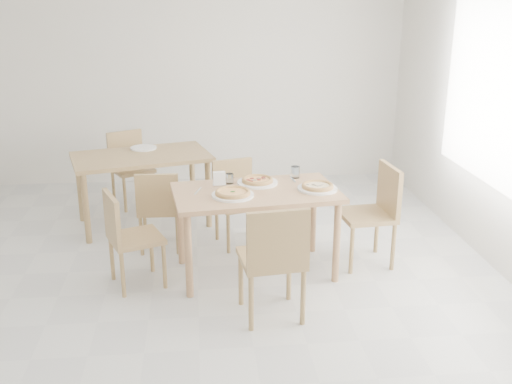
{
  "coord_description": "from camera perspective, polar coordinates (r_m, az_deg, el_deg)",
  "views": [
    {
      "loc": [
        0.4,
        -4.0,
        2.34
      ],
      "look_at": [
        0.88,
        0.72,
        0.74
      ],
      "focal_mm": 42.0,
      "sensor_mm": 36.0,
      "label": 1
    }
  ],
  "objects": [
    {
      "name": "main_table",
      "position": [
        5.04,
        -0.0,
        -0.87
      ],
      "size": [
        1.45,
        0.93,
        0.75
      ],
      "rotation": [
        0.0,
        0.0,
        0.12
      ],
      "color": "tan",
      "rests_on": "ground"
    },
    {
      "name": "chair_south",
      "position": [
        4.34,
        1.74,
        -6.01
      ],
      "size": [
        0.5,
        0.5,
        0.91
      ],
      "rotation": [
        0.0,
        0.0,
        3.26
      ],
      "color": "tan",
      "rests_on": "ground"
    },
    {
      "name": "chair_north",
      "position": [
        5.76,
        -1.9,
        -0.36
      ],
      "size": [
        0.49,
        0.49,
        0.8
      ],
      "rotation": [
        0.0,
        0.0,
        0.28
      ],
      "color": "tan",
      "rests_on": "ground"
    },
    {
      "name": "chair_west",
      "position": [
        4.98,
        -12.25,
        -3.84
      ],
      "size": [
        0.52,
        0.52,
        0.82
      ],
      "rotation": [
        0.0,
        0.0,
        1.94
      ],
      "color": "tan",
      "rests_on": "ground"
    },
    {
      "name": "chair_east",
      "position": [
        5.39,
        11.33,
        -1.47
      ],
      "size": [
        0.48,
        0.48,
        0.9
      ],
      "rotation": [
        0.0,
        0.0,
        -1.48
      ],
      "color": "tan",
      "rests_on": "ground"
    },
    {
      "name": "plate_margherita",
      "position": [
        4.88,
        -2.23,
        -0.3
      ],
      "size": [
        0.35,
        0.35,
        0.02
      ],
      "primitive_type": "cylinder",
      "color": "white",
      "rests_on": "main_table"
    },
    {
      "name": "plate_mushroom",
      "position": [
        5.06,
        5.87,
        0.34
      ],
      "size": [
        0.34,
        0.34,
        0.02
      ],
      "primitive_type": "cylinder",
      "color": "white",
      "rests_on": "main_table"
    },
    {
      "name": "plate_pepperoni",
      "position": [
        5.19,
        0.14,
        0.91
      ],
      "size": [
        0.35,
        0.35,
        0.02
      ],
      "primitive_type": "cylinder",
      "color": "white",
      "rests_on": "main_table"
    },
    {
      "name": "pizza_margherita",
      "position": [
        4.87,
        -2.23,
        -0.05
      ],
      "size": [
        0.33,
        0.33,
        0.03
      ],
      "rotation": [
        0.0,
        0.0,
        -0.13
      ],
      "color": "#DEB468",
      "rests_on": "plate_margherita"
    },
    {
      "name": "pizza_mushroom",
      "position": [
        5.05,
        5.88,
        0.59
      ],
      "size": [
        0.28,
        0.28,
        0.03
      ],
      "rotation": [
        0.0,
        0.0,
        0.05
      ],
      "color": "#DEB468",
      "rests_on": "plate_mushroom"
    },
    {
      "name": "pizza_pepperoni",
      "position": [
        5.18,
        0.14,
        1.15
      ],
      "size": [
        0.32,
        0.32,
        0.03
      ],
      "rotation": [
        0.0,
        0.0,
        0.22
      ],
      "color": "#DEB468",
      "rests_on": "plate_pepperoni"
    },
    {
      "name": "tumbler_a",
      "position": [
        5.35,
        3.76,
        1.9
      ],
      "size": [
        0.08,
        0.08,
        0.1
      ],
      "primitive_type": "cylinder",
      "color": "white",
      "rests_on": "main_table"
    },
    {
      "name": "tumbler_b",
      "position": [
        5.19,
        -2.54,
        1.29
      ],
      "size": [
        0.07,
        0.07,
        0.09
      ],
      "primitive_type": "cylinder",
      "color": "white",
      "rests_on": "main_table"
    },
    {
      "name": "napkin_holder",
      "position": [
        5.11,
        -3.51,
        1.21
      ],
      "size": [
        0.12,
        0.07,
        0.13
      ],
      "rotation": [
        0.0,
        0.0,
        0.09
      ],
      "color": "silver",
      "rests_on": "main_table"
    },
    {
      "name": "fork_a",
      "position": [
        5.31,
        3.51,
        1.23
      ],
      "size": [
        0.03,
        0.19,
        0.01
      ],
      "primitive_type": "cube",
      "rotation": [
        0.0,
        0.0,
        0.08
      ],
      "color": "silver",
      "rests_on": "main_table"
    },
    {
      "name": "fork_b",
      "position": [
        5.01,
        -5.57,
        0.07
      ],
      "size": [
        0.07,
        0.19,
        0.01
      ],
      "primitive_type": "cube",
      "rotation": [
        0.0,
        0.0,
        -0.29
      ],
      "color": "silver",
      "rests_on": "main_table"
    },
    {
      "name": "second_table",
      "position": [
        6.24,
        -10.85,
        2.67
      ],
      "size": [
        1.51,
        1.1,
        0.75
      ],
      "rotation": [
        0.0,
        0.0,
        0.26
      ],
      "color": "tan",
      "rests_on": "ground"
    },
    {
      "name": "chair_back_s",
      "position": [
        5.61,
        -9.24,
        -1.25
      ],
      "size": [
        0.4,
        0.4,
        0.79
      ],
      "rotation": [
        0.0,
        0.0,
        3.12
      ],
      "color": "tan",
      "rests_on": "ground"
    },
    {
      "name": "chair_back_n",
      "position": [
        6.96,
        -11.96,
        2.74
      ],
      "size": [
        0.55,
        0.55,
        0.83
      ],
      "rotation": [
        0.0,
        0.0,
        0.48
      ],
      "color": "tan",
      "rests_on": "ground"
    },
    {
      "name": "plate_empty",
      "position": [
        6.45,
        -10.66,
        4.15
      ],
      "size": [
        0.27,
        0.27,
        0.02
      ],
      "primitive_type": "cylinder",
      "color": "white",
      "rests_on": "second_table"
    }
  ]
}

